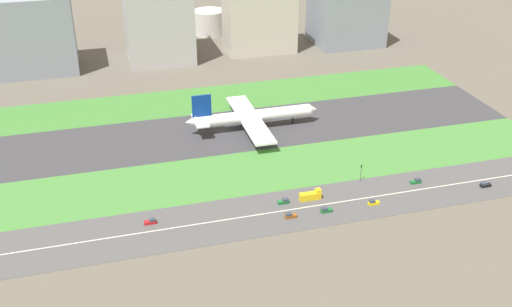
% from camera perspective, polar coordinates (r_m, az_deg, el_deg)
% --- Properties ---
extents(ground_plane, '(800.00, 800.00, 0.00)m').
position_cam_1_polar(ground_plane, '(290.59, -3.11, 2.03)').
color(ground_plane, '#5B564C').
extents(runway, '(280.00, 46.00, 0.10)m').
position_cam_1_polar(runway, '(290.56, -3.11, 2.04)').
color(runway, '#38383D').
rests_on(runway, ground_plane).
extents(grass_median_north, '(280.00, 36.00, 0.10)m').
position_cam_1_polar(grass_median_north, '(327.26, -4.72, 5.03)').
color(grass_median_north, '#3D7A33').
rests_on(grass_median_north, ground_plane).
extents(grass_median_south, '(280.00, 36.00, 0.10)m').
position_cam_1_polar(grass_median_south, '(255.18, -1.06, -1.81)').
color(grass_median_south, '#427F38').
rests_on(grass_median_south, ground_plane).
extents(highway, '(280.00, 28.00, 0.10)m').
position_cam_1_polar(highway, '(228.88, 0.99, -5.62)').
color(highway, '#4C4C4F').
rests_on(highway, ground_plane).
extents(highway_centerline, '(266.00, 0.50, 0.01)m').
position_cam_1_polar(highway_centerline, '(228.85, 0.99, -5.60)').
color(highway_centerline, silver).
rests_on(highway_centerline, highway).
extents(airliner, '(65.00, 56.00, 19.70)m').
position_cam_1_polar(airliner, '(290.88, -0.51, 3.45)').
color(airliner, white).
rests_on(airliner, runway).
extents(truck_0, '(8.40, 2.50, 4.00)m').
position_cam_1_polar(truck_0, '(237.39, 5.14, -3.93)').
color(truck_0, yellow).
rests_on(truck_0, highway).
extents(car_6, '(4.40, 1.80, 2.00)m').
position_cam_1_polar(car_6, '(261.58, 20.59, -2.75)').
color(car_6, black).
rests_on(car_6, highway).
extents(car_0, '(4.40, 1.80, 2.00)m').
position_cam_1_polar(car_0, '(234.59, 2.63, -4.48)').
color(car_0, '#19662D').
rests_on(car_0, highway).
extents(car_4, '(4.40, 1.80, 2.00)m').
position_cam_1_polar(car_4, '(226.09, -9.79, -6.28)').
color(car_4, '#B2191E').
rests_on(car_4, highway).
extents(car_1, '(4.40, 1.80, 2.00)m').
position_cam_1_polar(car_1, '(237.89, 10.89, -4.51)').
color(car_1, yellow).
rests_on(car_1, highway).
extents(car_3, '(4.40, 1.80, 2.00)m').
position_cam_1_polar(car_3, '(230.72, 6.54, -5.26)').
color(car_3, '#19662D').
rests_on(car_3, highway).
extents(car_2, '(4.40, 1.80, 2.00)m').
position_cam_1_polar(car_2, '(255.72, 14.73, -2.52)').
color(car_2, '#19662D').
rests_on(car_2, highway).
extents(car_5, '(4.40, 1.80, 2.00)m').
position_cam_1_polar(car_5, '(226.40, 3.20, -5.81)').
color(car_5, brown).
rests_on(car_5, highway).
extents(traffic_light, '(0.36, 0.50, 7.20)m').
position_cam_1_polar(traffic_light, '(251.05, 9.77, -1.67)').
color(traffic_light, '#4C4C51').
rests_on(traffic_light, highway).
extents(terminal_building, '(52.94, 36.75, 45.09)m').
position_cam_1_polar(terminal_building, '(385.68, -20.57, 10.46)').
color(terminal_building, gray).
rests_on(terminal_building, ground_plane).
extents(hangar_building, '(39.06, 38.98, 50.94)m').
position_cam_1_polar(hangar_building, '(385.61, -9.13, 12.31)').
color(hangar_building, '#B2B2B7').
rests_on(hangar_building, ground_plane).
extents(office_tower, '(43.41, 26.95, 46.88)m').
position_cam_1_polar(office_tower, '(398.26, 0.32, 12.84)').
color(office_tower, beige).
rests_on(office_tower, ground_plane).
extents(cargo_warehouse, '(43.31, 37.86, 45.57)m').
position_cam_1_polar(cargo_warehouse, '(418.46, 8.47, 13.19)').
color(cargo_warehouse, gray).
rests_on(cargo_warehouse, ground_plane).
extents(fuel_tank_west, '(18.96, 18.96, 14.59)m').
position_cam_1_polar(fuel_tank_west, '(435.19, -7.85, 11.68)').
color(fuel_tank_west, silver).
rests_on(fuel_tank_west, ground_plane).
extents(fuel_tank_centre, '(22.26, 22.26, 16.51)m').
position_cam_1_polar(fuel_tank_centre, '(439.13, -4.37, 12.13)').
color(fuel_tank_centre, silver).
rests_on(fuel_tank_centre, ground_plane).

